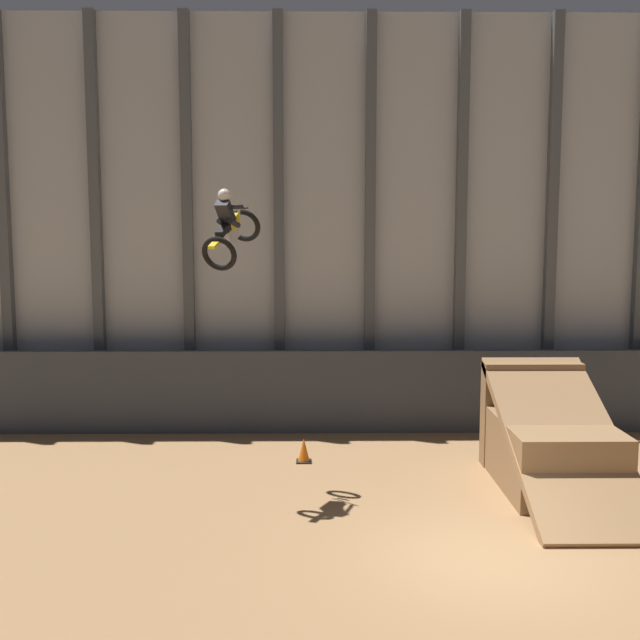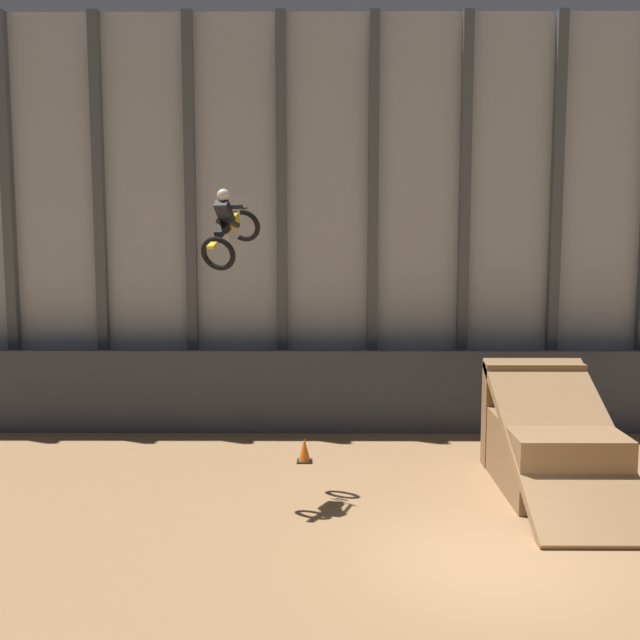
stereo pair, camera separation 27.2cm
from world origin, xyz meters
The scene contains 6 objects.
ground_plane centered at (0.00, 0.00, 0.00)m, with size 60.00×60.00×0.00m, color #9E754C.
arena_back_wall centered at (0.00, 9.32, 5.69)m, with size 32.00×0.40×11.37m.
lower_barrier centered at (0.00, 8.12, 1.13)m, with size 31.36×0.20×2.25m.
dirt_ramp centered at (2.21, 3.87, 0.88)m, with size 2.27×5.03×2.60m.
rider_bike_solo centered at (-4.55, 3.51, 5.47)m, with size 1.20×1.90×1.68m.
traffic_cone_near_ramp centered at (-3.09, 5.46, 0.28)m, with size 0.36×0.36×0.58m.
Camera 2 is at (-2.63, -11.77, 5.38)m, focal length 42.00 mm.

